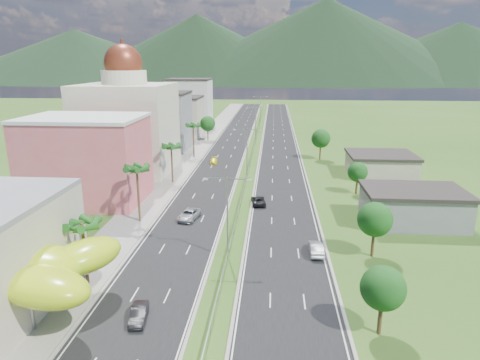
# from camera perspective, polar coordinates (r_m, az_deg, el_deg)

# --- Properties ---
(ground) EXTENTS (500.00, 500.00, 0.00)m
(ground) POSITION_cam_1_polar(r_m,az_deg,el_deg) (48.42, -2.93, -15.47)
(ground) COLOR #2D5119
(ground) RESTS_ON ground
(road_left) EXTENTS (11.00, 260.00, 0.04)m
(road_left) POSITION_cam_1_polar(r_m,az_deg,el_deg) (134.12, -1.22, 4.84)
(road_left) COLOR black
(road_left) RESTS_ON ground
(road_right) EXTENTS (11.00, 260.00, 0.04)m
(road_right) POSITION_cam_1_polar(r_m,az_deg,el_deg) (133.49, 5.22, 4.73)
(road_right) COLOR black
(road_right) RESTS_ON ground
(sidewalk_left) EXTENTS (7.00, 260.00, 0.12)m
(sidewalk_left) POSITION_cam_1_polar(r_m,az_deg,el_deg) (135.37, -5.24, 4.89)
(sidewalk_left) COLOR gray
(sidewalk_left) RESTS_ON ground
(median_guardrail) EXTENTS (0.10, 216.06, 0.76)m
(median_guardrail) POSITION_cam_1_polar(r_m,az_deg,el_deg) (115.84, 1.60, 3.42)
(median_guardrail) COLOR gray
(median_guardrail) RESTS_ON ground
(streetlight_median_b) EXTENTS (6.04, 0.25, 11.00)m
(streetlight_median_b) POSITION_cam_1_polar(r_m,az_deg,el_deg) (54.56, -1.69, -3.93)
(streetlight_median_b) COLOR gray
(streetlight_median_b) RESTS_ON ground
(streetlight_median_c) EXTENTS (6.04, 0.25, 11.00)m
(streetlight_median_c) POSITION_cam_1_polar(r_m,az_deg,el_deg) (93.10, 0.93, 4.28)
(streetlight_median_c) COLOR gray
(streetlight_median_c) RESTS_ON ground
(streetlight_median_d) EXTENTS (6.04, 0.25, 11.00)m
(streetlight_median_d) POSITION_cam_1_polar(r_m,az_deg,el_deg) (137.45, 2.11, 7.93)
(streetlight_median_d) COLOR gray
(streetlight_median_d) RESTS_ON ground
(streetlight_median_e) EXTENTS (6.04, 0.25, 11.00)m
(streetlight_median_e) POSITION_cam_1_polar(r_m,az_deg,el_deg) (182.13, 2.72, 9.80)
(streetlight_median_e) COLOR gray
(streetlight_median_e) RESTS_ON ground
(lime_canopy) EXTENTS (18.00, 15.00, 7.40)m
(lime_canopy) POSITION_cam_1_polar(r_m,az_deg,el_deg) (49.31, -27.80, -10.23)
(lime_canopy) COLOR #B0D314
(lime_canopy) RESTS_ON ground
(pink_shophouse) EXTENTS (20.00, 15.00, 15.00)m
(pink_shophouse) POSITION_cam_1_polar(r_m,az_deg,el_deg) (82.35, -19.75, 2.40)
(pink_shophouse) COLOR #D2565A
(pink_shophouse) RESTS_ON ground
(domed_building) EXTENTS (20.00, 20.00, 28.70)m
(domed_building) POSITION_cam_1_polar(r_m,az_deg,el_deg) (102.74, -14.79, 7.44)
(domed_building) COLOR beige
(domed_building) RESTS_ON ground
(midrise_grey) EXTENTS (16.00, 15.00, 16.00)m
(midrise_grey) POSITION_cam_1_polar(r_m,az_deg,el_deg) (126.58, -10.59, 7.60)
(midrise_grey) COLOR gray
(midrise_grey) RESTS_ON ground
(midrise_beige) EXTENTS (16.00, 15.00, 13.00)m
(midrise_beige) POSITION_cam_1_polar(r_m,az_deg,el_deg) (147.95, -8.38, 8.23)
(midrise_beige) COLOR #B1A791
(midrise_beige) RESTS_ON ground
(midrise_white) EXTENTS (16.00, 15.00, 18.00)m
(midrise_white) POSITION_cam_1_polar(r_m,az_deg,el_deg) (170.05, -6.71, 10.07)
(midrise_white) COLOR silver
(midrise_white) RESTS_ON ground
(shed_near) EXTENTS (15.00, 10.00, 5.00)m
(shed_near) POSITION_cam_1_polar(r_m,az_deg,el_deg) (73.33, 22.05, -3.45)
(shed_near) COLOR gray
(shed_near) RESTS_ON ground
(shed_far) EXTENTS (14.00, 12.00, 4.40)m
(shed_far) POSITION_cam_1_polar(r_m,az_deg,el_deg) (101.75, 18.23, 1.85)
(shed_far) COLOR #B1A791
(shed_far) RESTS_ON ground
(palm_tree_b) EXTENTS (3.60, 3.60, 8.10)m
(palm_tree_b) POSITION_cam_1_polar(r_m,az_deg,el_deg) (51.24, -20.30, -5.88)
(palm_tree_b) COLOR #47301C
(palm_tree_b) RESTS_ON ground
(palm_tree_c) EXTENTS (3.60, 3.60, 9.60)m
(palm_tree_c) POSITION_cam_1_polar(r_m,az_deg,el_deg) (68.56, -13.60, 1.23)
(palm_tree_c) COLOR #47301C
(palm_tree_c) RESTS_ON ground
(palm_tree_d) EXTENTS (3.60, 3.60, 8.60)m
(palm_tree_d) POSITION_cam_1_polar(r_m,az_deg,el_deg) (90.37, -9.15, 4.25)
(palm_tree_d) COLOR #47301C
(palm_tree_d) RESTS_ON ground
(palm_tree_e) EXTENTS (3.60, 3.60, 9.40)m
(palm_tree_e) POSITION_cam_1_polar(r_m,az_deg,el_deg) (114.33, -6.26, 7.09)
(palm_tree_e) COLOR #47301C
(palm_tree_e) RESTS_ON ground
(leafy_tree_lfar) EXTENTS (4.90, 4.90, 8.05)m
(leafy_tree_lfar) POSITION_cam_1_polar(r_m,az_deg,el_deg) (139.11, -4.34, 7.51)
(leafy_tree_lfar) COLOR #47301C
(leafy_tree_lfar) RESTS_ON ground
(leafy_tree_ra) EXTENTS (4.20, 4.20, 6.90)m
(leafy_tree_ra) POSITION_cam_1_polar(r_m,az_deg,el_deg) (42.66, 18.53, -13.53)
(leafy_tree_ra) COLOR #47301C
(leafy_tree_ra) RESTS_ON ground
(leafy_tree_rb) EXTENTS (4.55, 4.55, 7.47)m
(leafy_tree_rb) POSITION_cam_1_polar(r_m,az_deg,el_deg) (58.25, 17.55, -5.04)
(leafy_tree_rb) COLOR #47301C
(leafy_tree_rb) RESTS_ON ground
(leafy_tree_rc) EXTENTS (3.85, 3.85, 6.33)m
(leafy_tree_rc) POSITION_cam_1_polar(r_m,az_deg,el_deg) (85.29, 15.42, 1.03)
(leafy_tree_rc) COLOR #47301C
(leafy_tree_rc) RESTS_ON ground
(leafy_tree_rd) EXTENTS (4.90, 4.90, 8.05)m
(leafy_tree_rd) POSITION_cam_1_polar(r_m,az_deg,el_deg) (113.48, 10.72, 5.46)
(leafy_tree_rd) COLOR #47301C
(leafy_tree_rd) RESTS_ON ground
(mountain_ridge) EXTENTS (860.00, 140.00, 90.00)m
(mountain_ridge) POSITION_cam_1_polar(r_m,az_deg,el_deg) (494.76, 11.04, 12.38)
(mountain_ridge) COLOR black
(mountain_ridge) RESTS_ON ground
(car_dark_left) EXTENTS (2.06, 4.42, 1.40)m
(car_dark_left) POSITION_cam_1_polar(r_m,az_deg,el_deg) (45.62, -13.35, -16.95)
(car_dark_left) COLOR black
(car_dark_left) RESTS_ON road_left
(car_silver_mid_left) EXTENTS (3.47, 5.90, 1.54)m
(car_silver_mid_left) POSITION_cam_1_polar(r_m,az_deg,el_deg) (70.41, -6.79, -4.60)
(car_silver_mid_left) COLOR #94979B
(car_silver_mid_left) RESTS_ON road_left
(car_yellow_far_left) EXTENTS (2.24, 4.55, 1.27)m
(car_yellow_far_left) POSITION_cam_1_polar(r_m,az_deg,el_deg) (108.47, -3.49, 2.59)
(car_yellow_far_left) COLOR yellow
(car_yellow_far_left) RESTS_ON road_left
(car_silver_right) EXTENTS (1.77, 4.92, 1.61)m
(car_silver_right) POSITION_cam_1_polar(r_m,az_deg,el_deg) (58.66, 10.11, -8.95)
(car_silver_right) COLOR #A1A4A8
(car_silver_right) RESTS_ON road_right
(car_dark_far_right) EXTENTS (2.97, 5.36, 1.42)m
(car_dark_far_right) POSITION_cam_1_polar(r_m,az_deg,el_deg) (77.16, 2.46, -2.73)
(car_dark_far_right) COLOR black
(car_dark_far_right) RESTS_ON road_right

